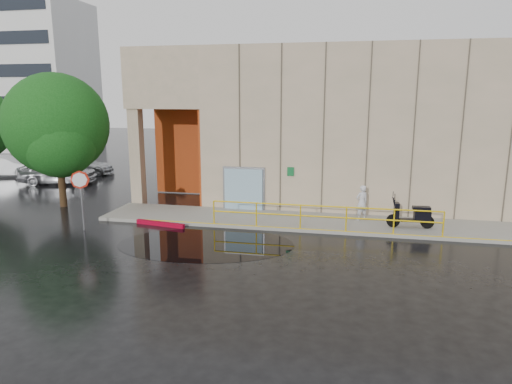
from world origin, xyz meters
The scene contains 14 objects.
ground centered at (0.00, 0.00, 0.00)m, with size 120.00×120.00×0.00m, color black.
sidewalk centered at (4.00, 4.50, 0.07)m, with size 20.00×3.00×0.15m, color gray.
building centered at (5.10, 10.98, 4.21)m, with size 20.00×10.17×8.00m.
guardrail centered at (4.25, 3.15, 0.68)m, with size 9.56×0.06×1.03m.
distant_building centered at (-28.00, 27.98, 7.50)m, with size 12.00×8.08×15.00m.
person centered at (5.85, 4.98, 0.95)m, with size 0.58×0.38×1.60m, color silver.
scooter centered at (7.89, 4.14, 1.02)m, with size 1.97×0.71×1.51m.
stop_sign centered at (-5.80, 1.46, 1.89)m, with size 0.72×0.37×2.59m.
red_curb centered at (-2.87, 2.77, 0.09)m, with size 2.40×0.18×0.18m, color maroon.
puddle centered at (-0.10, 0.73, 0.00)m, with size 6.88×4.23×0.01m, color black.
car_a centered at (-13.33, 10.66, 0.81)m, with size 1.92×4.77×1.62m, color #B0B1B7.
car_b centered at (-18.66, 12.47, 0.73)m, with size 1.54×4.43×1.46m, color silver.
car_c centered at (-13.87, 14.21, 0.66)m, with size 1.86×4.57×1.33m, color #ADB0B4.
tree_near centered at (-9.13, 5.01, 4.03)m, with size 5.13×5.13×6.80m.
Camera 1 is at (5.20, -15.44, 5.65)m, focal length 32.00 mm.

